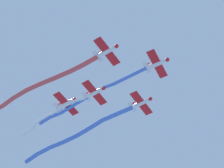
# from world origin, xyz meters

# --- Properties ---
(airplane_lead) EXTENTS (5.97, 5.01, 1.58)m
(airplane_lead) POSITION_xyz_m (-7.51, 9.23, 60.21)
(airplane_lead) COLOR white
(smoke_trail_lead) EXTENTS (11.72, 22.24, 1.39)m
(smoke_trail_lead) POSITION_xyz_m (-0.41, -3.37, 60.24)
(smoke_trail_lead) COLOR #4C75DB
(airplane_left_wing) EXTENTS (6.16, 4.82, 1.58)m
(airplane_left_wing) POSITION_xyz_m (-9.58, 0.47, 59.81)
(airplane_left_wing) COLOR white
(smoke_trail_left_wing) EXTENTS (13.30, 22.48, 2.94)m
(smoke_trail_left_wing) POSITION_xyz_m (-2.19, -12.27, 59.02)
(smoke_trail_left_wing) COLOR #4C75DB
(airplane_right_wing) EXTENTS (6.19, 4.84, 1.58)m
(airplane_right_wing) POSITION_xyz_m (1.26, 7.16, 60.51)
(airplane_right_wing) COLOR white
(smoke_trail_right_wing) EXTENTS (12.96, 23.61, 2.76)m
(smoke_trail_right_wing) POSITION_xyz_m (8.52, -6.08, 61.31)
(smoke_trail_right_wing) COLOR #DB4C4C
(airplane_slot) EXTENTS (6.17, 4.83, 1.58)m
(airplane_slot) POSITION_xyz_m (-0.82, -1.61, 60.01)
(airplane_slot) COLOR white
(smoke_trail_slot) EXTENTS (6.89, 17.70, 2.87)m
(smoke_trail_slot) POSITION_xyz_m (3.89, -11.89, 60.92)
(smoke_trail_slot) COLOR white
(airplane_trail) EXTENTS (6.18, 4.83, 1.58)m
(airplane_trail) POSITION_xyz_m (2.53, -7.03, 60.61)
(airplane_trail) COLOR white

